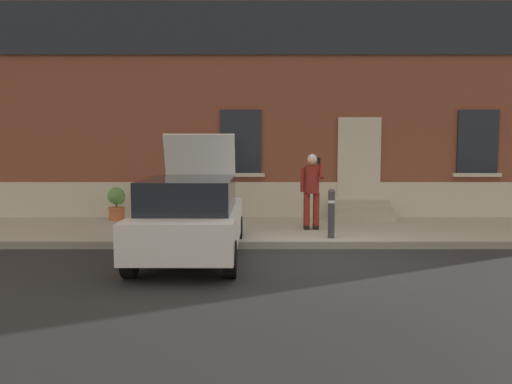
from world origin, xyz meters
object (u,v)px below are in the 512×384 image
(bollard_near_person, at_px, (329,211))
(person_on_phone, at_px, (310,187))
(planter_terracotta, at_px, (114,203))
(bollard_far_left, at_px, (164,211))
(hatchback_car_white, at_px, (189,216))
(planter_olive, at_px, (214,203))

(bollard_near_person, xyz_separation_m, person_on_phone, (-0.30, 1.07, 0.44))
(person_on_phone, height_order, planter_terracotta, person_on_phone)
(bollard_far_left, relative_size, planter_terracotta, 1.22)
(bollard_near_person, distance_m, bollard_far_left, 3.47)
(planter_terracotta, bearing_deg, hatchback_car_white, -58.15)
(bollard_near_person, relative_size, bollard_far_left, 1.00)
(person_on_phone, bearing_deg, planter_olive, 143.29)
(bollard_near_person, bearing_deg, planter_olive, 134.82)
(bollard_far_left, height_order, person_on_phone, person_on_phone)
(planter_olive, bearing_deg, bollard_near_person, -45.18)
(bollard_far_left, bearing_deg, bollard_near_person, 0.00)
(bollard_far_left, xyz_separation_m, person_on_phone, (3.17, 1.07, 0.44))
(bollard_near_person, relative_size, planter_terracotta, 1.22)
(person_on_phone, bearing_deg, bollard_far_left, -163.90)
(person_on_phone, relative_size, planter_terracotta, 2.04)
(person_on_phone, bearing_deg, planter_terracotta, 160.08)
(planter_terracotta, distance_m, planter_olive, 2.58)
(bollard_far_left, distance_m, person_on_phone, 3.37)
(hatchback_car_white, distance_m, person_on_phone, 3.46)
(bollard_far_left, bearing_deg, hatchback_car_white, -62.46)
(bollard_near_person, height_order, person_on_phone, person_on_phone)
(hatchback_car_white, height_order, planter_terracotta, hatchback_car_white)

